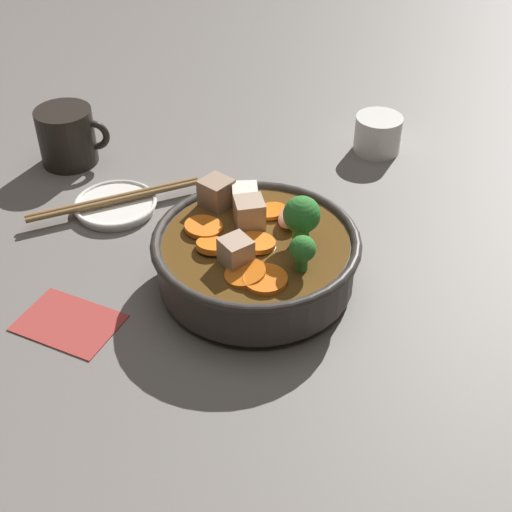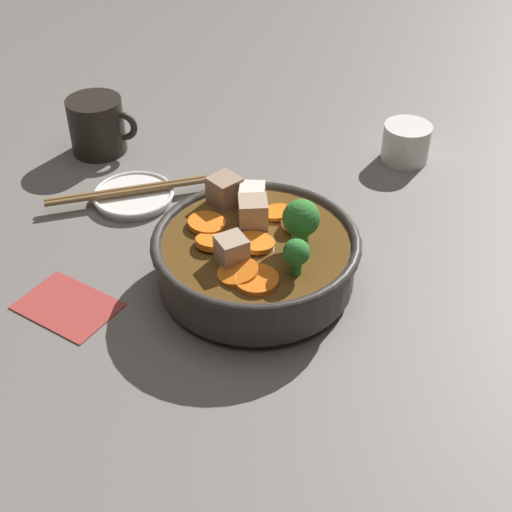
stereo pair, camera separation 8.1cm
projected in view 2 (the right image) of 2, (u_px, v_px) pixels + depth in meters
The scene contains 7 objects.
ground_plane at pixel (256, 284), 0.84m from camera, with size 3.00×3.00×0.00m, color slate.
stirfry_bowl at pixel (257, 254), 0.81m from camera, with size 0.24×0.24×0.12m.
side_saucer at pixel (134, 196), 0.98m from camera, with size 0.11×0.11×0.01m.
tea_cup at pixel (406, 142), 1.05m from camera, with size 0.07×0.07×0.06m.
dark_mug at pixel (98, 126), 1.06m from camera, with size 0.11×0.08×0.08m.
napkin at pixel (68, 306), 0.81m from camera, with size 0.13×0.11×0.00m.
chopsticks_pair at pixel (133, 190), 0.97m from camera, with size 0.22×0.12×0.01m.
Camera 2 is at (0.14, -0.62, 0.55)m, focal length 50.00 mm.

